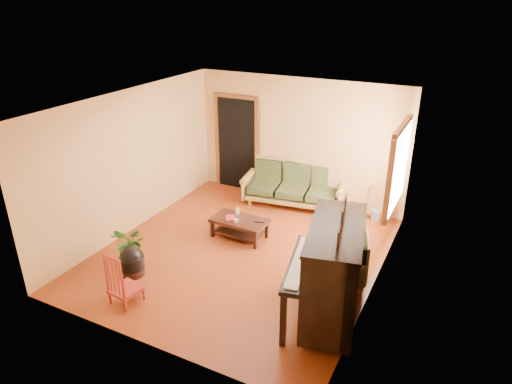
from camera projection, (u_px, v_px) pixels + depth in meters
The scene contains 16 objects.
floor at pixel (242, 253), 7.87m from camera, with size 5.00×5.00×0.00m, color #62220C.
doorway at pixel (237, 144), 10.07m from camera, with size 1.08×0.16×2.05m, color black.
window at pixel (398, 168), 7.41m from camera, with size 0.12×1.36×1.46m, color white.
sofa at pixel (293, 185), 9.44m from camera, with size 2.07×0.87×0.89m, color olive.
coffee_table at pixel (240, 228), 8.29m from camera, with size 1.00×0.55×0.36m, color black.
armchair at pixel (344, 258), 6.96m from camera, with size 0.76×0.79×0.79m, color olive.
piano at pixel (333, 274), 6.02m from camera, with size 0.94×1.60×1.42m, color black.
footstool at pixel (132, 264), 7.19m from camera, with size 0.40×0.40×0.38m, color black.
red_chair at pixel (124, 277), 6.47m from camera, with size 0.39×0.43×0.84m, color maroon.
leaning_frame at pixel (377, 203), 8.93m from camera, with size 0.48×0.11×0.64m, color #B0863A.
ceramic_crock at pixel (375, 215), 8.92m from camera, with size 0.18×0.18×0.23m, color #33529B.
potted_plant at pixel (131, 244), 7.51m from camera, with size 0.57×0.50×0.64m, color #1E5117.
book at pixel (226, 218), 8.22m from camera, with size 0.18×0.24×0.02m, color #A6161F.
candle at pixel (237, 211), 8.38m from camera, with size 0.07×0.07×0.12m, color silver.
glass_jar at pixel (236, 221), 8.11m from camera, with size 0.08×0.08×0.05m, color silver.
remote at pixel (259, 222), 8.11m from camera, with size 0.17×0.04×0.02m, color black.
Camera 1 is at (3.26, -5.93, 4.14)m, focal length 32.00 mm.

